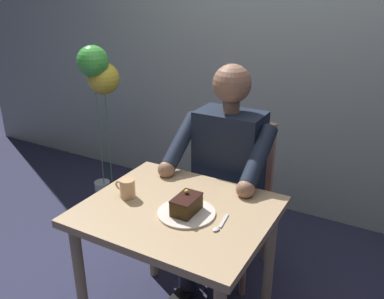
# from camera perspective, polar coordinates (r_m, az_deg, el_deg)

# --- Properties ---
(cafe_rear_panel) EXTENTS (6.40, 0.12, 3.00)m
(cafe_rear_panel) POSITION_cam_1_polar(r_m,az_deg,el_deg) (2.96, 13.78, 18.98)
(cafe_rear_panel) COLOR #A6B4AD
(cafe_rear_panel) RESTS_ON ground
(dining_table) EXTENTS (0.83, 0.70, 0.71)m
(dining_table) POSITION_cam_1_polar(r_m,az_deg,el_deg) (1.89, -2.00, -10.93)
(dining_table) COLOR tan
(dining_table) RESTS_ON ground
(chair) EXTENTS (0.42, 0.42, 0.91)m
(chair) POSITION_cam_1_polar(r_m,az_deg,el_deg) (2.44, 5.96, -5.58)
(chair) COLOR tan
(chair) RESTS_ON ground
(seated_person) EXTENTS (0.53, 0.58, 1.27)m
(seated_person) POSITION_cam_1_polar(r_m,az_deg,el_deg) (2.23, 4.33, -3.87)
(seated_person) COLOR #1A2234
(seated_person) RESTS_ON ground
(dessert_plate) EXTENTS (0.25, 0.25, 0.01)m
(dessert_plate) POSITION_cam_1_polar(r_m,az_deg,el_deg) (1.79, -0.78, -8.87)
(dessert_plate) COLOR silver
(dessert_plate) RESTS_ON dining_table
(cake_slice) EXTENTS (0.09, 0.14, 0.09)m
(cake_slice) POSITION_cam_1_polar(r_m,az_deg,el_deg) (1.77, -0.79, -7.68)
(cake_slice) COLOR #37260D
(cake_slice) RESTS_ON dessert_plate
(coffee_cup) EXTENTS (0.11, 0.07, 0.09)m
(coffee_cup) POSITION_cam_1_polar(r_m,az_deg,el_deg) (1.92, -9.07, -5.33)
(coffee_cup) COLOR tan
(coffee_cup) RESTS_ON dining_table
(dessert_spoon) EXTENTS (0.03, 0.14, 0.01)m
(dessert_spoon) POSITION_cam_1_polar(r_m,az_deg,el_deg) (1.71, 3.86, -10.59)
(dessert_spoon) COLOR silver
(dessert_spoon) RESTS_ON dining_table
(balloon_display) EXTENTS (0.24, 0.29, 1.26)m
(balloon_display) POSITION_cam_1_polar(r_m,az_deg,el_deg) (2.95, -12.88, 8.38)
(balloon_display) COLOR #B2C1C6
(balloon_display) RESTS_ON ground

